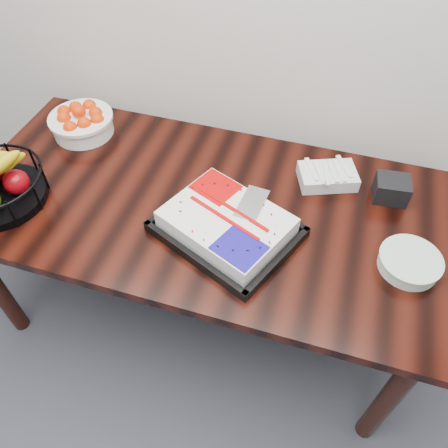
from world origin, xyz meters
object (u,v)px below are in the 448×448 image
(plate_stack, at_px, (409,263))
(napkin_box, at_px, (391,189))
(table, at_px, (200,216))
(tangerine_bowl, at_px, (81,118))
(cake_tray, at_px, (227,225))

(plate_stack, relative_size, napkin_box, 1.66)
(napkin_box, bearing_deg, table, -161.28)
(table, height_order, tangerine_bowl, tangerine_bowl)
(cake_tray, relative_size, tangerine_bowl, 2.06)
(table, height_order, cake_tray, cake_tray)
(cake_tray, height_order, napkin_box, cake_tray)
(table, distance_m, cake_tray, 0.23)
(table, bearing_deg, tangerine_bowl, 158.31)
(cake_tray, height_order, tangerine_bowl, tangerine_bowl)
(cake_tray, distance_m, tangerine_bowl, 0.85)
(plate_stack, distance_m, napkin_box, 0.32)
(table, distance_m, napkin_box, 0.73)
(cake_tray, relative_size, napkin_box, 4.61)
(table, relative_size, cake_tray, 3.20)
(cake_tray, xyz_separation_m, tangerine_bowl, (-0.76, 0.37, 0.03))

